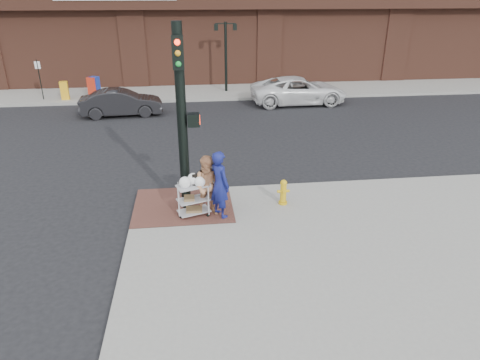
{
  "coord_description": "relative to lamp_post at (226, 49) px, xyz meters",
  "views": [
    {
      "loc": [
        -0.28,
        -10.17,
        5.82
      ],
      "look_at": [
        0.94,
        0.02,
        1.25
      ],
      "focal_mm": 32.0,
      "sensor_mm": 36.0,
      "label": 1
    }
  ],
  "objects": [
    {
      "name": "ground",
      "position": [
        -2.0,
        -16.0,
        -2.62
      ],
      "size": [
        220.0,
        220.0,
        0.0
      ],
      "primitive_type": "plane",
      "color": "black",
      "rests_on": "ground"
    },
    {
      "name": "lamp_post",
      "position": [
        0.0,
        0.0,
        0.0
      ],
      "size": [
        1.32,
        0.22,
        4.0
      ],
      "color": "black",
      "rests_on": "sidewalk_far"
    },
    {
      "name": "parking_sign",
      "position": [
        -10.5,
        -1.0,
        -1.37
      ],
      "size": [
        0.05,
        0.05,
        2.2
      ],
      "primitive_type": "cylinder",
      "color": "black",
      "rests_on": "sidewalk_far"
    },
    {
      "name": "traffic_signal_pole",
      "position": [
        -2.48,
        -15.23,
        0.21
      ],
      "size": [
        0.61,
        0.51,
        5.0
      ],
      "color": "black",
      "rests_on": "sidewalk_near"
    },
    {
      "name": "brick_curb_ramp",
      "position": [
        -2.6,
        -15.1,
        -2.46
      ],
      "size": [
        2.8,
        2.4,
        0.01
      ],
      "primitive_type": "cube",
      "color": "#553027",
      "rests_on": "sidewalk_near"
    },
    {
      "name": "newsbox_yellow",
      "position": [
        -9.25,
        -1.14,
        -1.97
      ],
      "size": [
        0.47,
        0.44,
        1.0
      ],
      "primitive_type": "cube",
      "rotation": [
        0.0,
        0.0,
        0.15
      ],
      "color": "#F0AB1A",
      "rests_on": "sidewalk_far"
    },
    {
      "name": "woman_blue",
      "position": [
        -1.59,
        -15.83,
        -1.53
      ],
      "size": [
        0.75,
        0.82,
        1.87
      ],
      "primitive_type": "imported",
      "rotation": [
        0.0,
        0.0,
        2.15
      ],
      "color": "navy",
      "rests_on": "sidewalk_near"
    },
    {
      "name": "fire_hydrant",
      "position": [
        0.27,
        -15.34,
        -2.08
      ],
      "size": [
        0.35,
        0.25,
        0.75
      ],
      "color": "gold",
      "rests_on": "sidewalk_near"
    },
    {
      "name": "sedan_dark",
      "position": [
        -5.68,
        -4.49,
        -1.96
      ],
      "size": [
        4.11,
        1.7,
        1.32
      ],
      "primitive_type": "imported",
      "rotation": [
        0.0,
        0.0,
        1.65
      ],
      "color": "black",
      "rests_on": "ground"
    },
    {
      "name": "newsbox_red",
      "position": [
        -7.86,
        -0.58,
        -1.92
      ],
      "size": [
        0.51,
        0.48,
        1.1
      ],
      "primitive_type": "cube",
      "rotation": [
        0.0,
        0.0,
        0.14
      ],
      "color": "#AA2513",
      "rests_on": "sidewalk_far"
    },
    {
      "name": "sidewalk_far",
      "position": [
        10.5,
        16.0,
        -2.54
      ],
      "size": [
        65.0,
        36.0,
        0.15
      ],
      "primitive_type": "cube",
      "color": "gray",
      "rests_on": "ground"
    },
    {
      "name": "utility_cart",
      "position": [
        -2.3,
        -15.68,
        -1.93
      ],
      "size": [
        0.96,
        0.73,
        1.18
      ],
      "color": "#A3A3A8",
      "rests_on": "sidewalk_near"
    },
    {
      "name": "minivan_white",
      "position": [
        3.76,
        -3.1,
        -1.88
      ],
      "size": [
        5.35,
        2.56,
        1.47
      ],
      "primitive_type": "imported",
      "rotation": [
        0.0,
        0.0,
        1.59
      ],
      "color": "white",
      "rests_on": "ground"
    },
    {
      "name": "pedestrian_tan",
      "position": [
        -1.88,
        -15.72,
        -1.62
      ],
      "size": [
        0.93,
        0.78,
        1.7
      ],
      "primitive_type": "imported",
      "rotation": [
        0.0,
        0.0,
        -0.18
      ],
      "color": "#B57C55",
      "rests_on": "sidewalk_near"
    },
    {
      "name": "newsbox_blue",
      "position": [
        -7.7,
        -0.43,
        -1.92
      ],
      "size": [
        0.57,
        0.54,
        1.1
      ],
      "primitive_type": "cube",
      "rotation": [
        0.0,
        0.0,
        -0.32
      ],
      "color": "#18309C",
      "rests_on": "sidewalk_far"
    }
  ]
}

